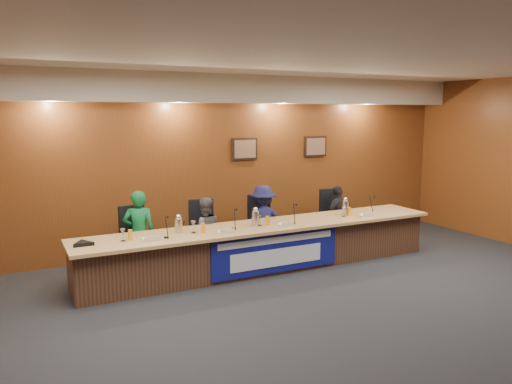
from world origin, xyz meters
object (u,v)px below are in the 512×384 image
Objects in this scene: panelist_a at (139,233)px; speakerphone at (83,244)px; dais_body at (264,248)px; office_chair_c at (260,230)px; panelist_d at (338,216)px; office_chair_a at (138,244)px; carafe_mid at (255,218)px; carafe_right at (345,208)px; carafe_left at (178,226)px; banner at (277,252)px; office_chair_b at (203,237)px; panelist_c at (263,222)px; panelist_b at (205,232)px; office_chair_d at (334,221)px.

panelist_a reaches higher than speakerphone.
office_chair_c is at bearing 67.75° from dais_body.
office_chair_c is 1.50× the size of speakerphone.
panelist_d is 2.45× the size of office_chair_a.
carafe_mid is 1.78m from carafe_right.
carafe_mid is at bearing -4.66° from carafe_left.
banner is (0.00, -0.41, 0.03)m from dais_body.
carafe_right is at bearing -0.62° from dais_body.
office_chair_b is 2.15m from speakerphone.
carafe_left is (-1.70, -0.62, 0.38)m from office_chair_c.
panelist_c reaches higher than carafe_mid.
carafe_right is (3.02, -0.07, 0.02)m from carafe_left.
office_chair_b is (0.00, 0.10, -0.10)m from panelist_b.
carafe_mid is at bearing 0.14° from speakerphone.
office_chair_d is at bearing -9.61° from office_chair_a.
carafe_mid is at bearing -178.87° from carafe_right.
office_chair_d is (2.69, 0.10, -0.10)m from panelist_b.
carafe_left is at bearing 149.20° from panelist_a.
panelist_a is 2.18m from panelist_c.
carafe_right is (2.41, -0.59, 0.30)m from panelist_b.
office_chair_b is 1.99× the size of carafe_mid.
speakerphone is (-4.69, -0.63, 0.19)m from panelist_d.
banner is at bearing -39.37° from office_chair_a.
dais_body is 2.85m from speakerphone.
banner is at bearing -7.22° from speakerphone.
banner is at bearing -84.45° from office_chair_c.
panelist_a is 5.26× the size of carafe_right.
office_chair_c is at bearing -86.02° from panelist_c.
carafe_right is at bearing 14.03° from banner.
office_chair_a is 1.50× the size of speakerphone.
panelist_c is at bearing 64.32° from dais_body.
panelist_d is 4.57× the size of carafe_right.
carafe_left is 0.85× the size of carafe_right.
panelist_b reaches higher than carafe_mid.
dais_body is at bearing 90.00° from banner.
office_chair_d is at bearing -161.25° from panelist_a.
office_chair_d is at bearing 19.75° from dais_body.
panelist_a reaches higher than office_chair_a.
office_chair_a is (-3.77, 0.10, -0.11)m from panelist_d.
office_chair_a is 1.99× the size of carafe_mid.
panelist_a is 2.82× the size of office_chair_a.
office_chair_c is at bearing -9.61° from office_chair_a.
panelist_b is 1.10m from office_chair_c.
dais_body is 12.50× the size of office_chair_c.
office_chair_b is at bearing 130.78° from carafe_mid.
panelist_d is 3.77m from office_chair_a.
office_chair_b and office_chair_d have the same top height.
carafe_right reaches higher than speakerphone.
panelist_b reaches higher than carafe_right.
panelist_d is 4.73m from speakerphone.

